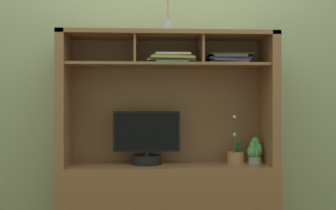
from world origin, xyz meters
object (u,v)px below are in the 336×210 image
(magazine_stack_left, at_px, (229,59))
(media_console, at_px, (168,178))
(magazine_stack_centre, at_px, (171,59))
(tv_monitor, at_px, (147,142))
(potted_orchid, at_px, (235,157))
(potted_fern, at_px, (255,151))
(diffuser_bottle, at_px, (168,26))

(magazine_stack_left, bearing_deg, media_console, -174.58)
(media_console, xyz_separation_m, magazine_stack_centre, (0.02, -0.03, 0.87))
(tv_monitor, height_order, magazine_stack_left, magazine_stack_left)
(potted_orchid, xyz_separation_m, magazine_stack_centre, (-0.48, -0.05, 0.72))
(tv_monitor, bearing_deg, magazine_stack_centre, -10.34)
(magazine_stack_centre, bearing_deg, magazine_stack_left, 9.86)
(tv_monitor, distance_m, potted_fern, 0.80)
(media_console, distance_m, magazine_stack_centre, 0.87)
(potted_fern, xyz_separation_m, magazine_stack_centre, (-0.62, -0.03, 0.67))
(magazine_stack_left, bearing_deg, potted_orchid, -28.48)
(diffuser_bottle, bearing_deg, magazine_stack_centre, -67.14)
(media_console, relative_size, potted_fern, 7.95)
(tv_monitor, relative_size, potted_fern, 2.48)
(diffuser_bottle, bearing_deg, media_console, -90.00)
(media_console, bearing_deg, magazine_stack_centre, -61.28)
(tv_monitor, distance_m, magazine_stack_centre, 0.63)
(potted_orchid, bearing_deg, diffuser_bottle, -179.03)
(diffuser_bottle, bearing_deg, potted_orchid, 0.97)
(magazine_stack_left, relative_size, diffuser_bottle, 1.22)
(magazine_stack_left, xyz_separation_m, magazine_stack_centre, (-0.44, -0.08, -0.01))
(media_console, height_order, tv_monitor, media_console)
(potted_orchid, relative_size, magazine_stack_left, 1.03)
(diffuser_bottle, bearing_deg, potted_fern, -1.05)
(magazine_stack_left, relative_size, magazine_stack_centre, 0.99)
(potted_fern, relative_size, diffuser_bottle, 0.69)
(tv_monitor, relative_size, diffuser_bottle, 1.71)
(media_console, height_order, potted_fern, media_console)
(potted_orchid, distance_m, magazine_stack_left, 0.73)
(magazine_stack_left, xyz_separation_m, diffuser_bottle, (-0.45, -0.03, 0.23))
(magazine_stack_centre, bearing_deg, diffuser_bottle, 112.86)
(magazine_stack_left, height_order, magazine_stack_centre, magazine_stack_left)
(tv_monitor, xyz_separation_m, potted_fern, (0.79, -0.00, -0.07))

